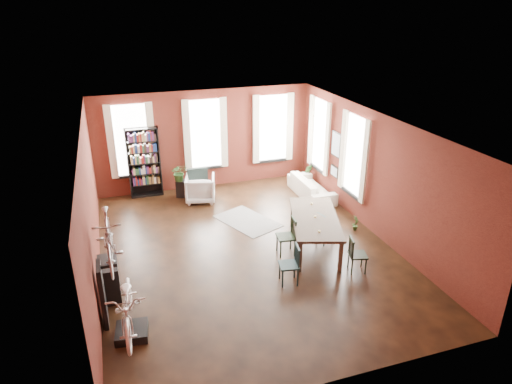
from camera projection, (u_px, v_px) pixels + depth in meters
name	position (u px, v px, depth m)	size (l,w,h in m)	color
room	(248.00, 160.00, 11.17)	(9.00, 9.04, 3.22)	black
dining_table	(314.00, 232.00, 11.39)	(1.10, 2.43, 0.83)	#443629
dining_chair_a	(289.00, 265.00, 9.93)	(0.41, 0.41, 0.90)	#1B393D
dining_chair_b	(286.00, 237.00, 11.07)	(0.43, 0.43, 0.94)	black
dining_chair_c	(358.00, 255.00, 10.37)	(0.39, 0.39, 0.84)	black
dining_chair_d	(325.00, 228.00, 11.61)	(0.38, 0.38, 0.82)	#17332F
bookshelf	(144.00, 163.00, 14.15)	(1.00, 0.32, 2.20)	black
white_armchair	(200.00, 187.00, 14.02)	(0.87, 0.81, 0.89)	silver
cream_sofa	(312.00, 184.00, 14.36)	(2.08, 0.61, 0.81)	beige
striped_rug	(247.00, 221.00, 12.87)	(1.12, 1.80, 0.01)	black
bike_trainer	(132.00, 332.00, 8.47)	(0.58, 0.58, 0.17)	black
bike_wall_rack	(103.00, 295.00, 8.59)	(0.16, 0.60, 1.30)	black
console_table	(109.00, 279.00, 9.51)	(0.40, 0.80, 0.80)	black
plant_stand	(181.00, 188.00, 14.36)	(0.28, 0.28, 0.55)	black
plant_by_sofa	(306.00, 179.00, 15.41)	(0.39, 0.70, 0.31)	#265421
plant_small	(355.00, 227.00, 12.35)	(0.23, 0.44, 0.16)	#2D5020
bicycle_floor	(126.00, 285.00, 8.08)	(0.66, 1.00, 1.90)	silver
bicycle_hung	(106.00, 223.00, 8.09)	(0.47, 1.00, 1.66)	#A5A8AD
plant_on_stand	(179.00, 174.00, 14.13)	(0.50, 0.55, 0.43)	#295220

